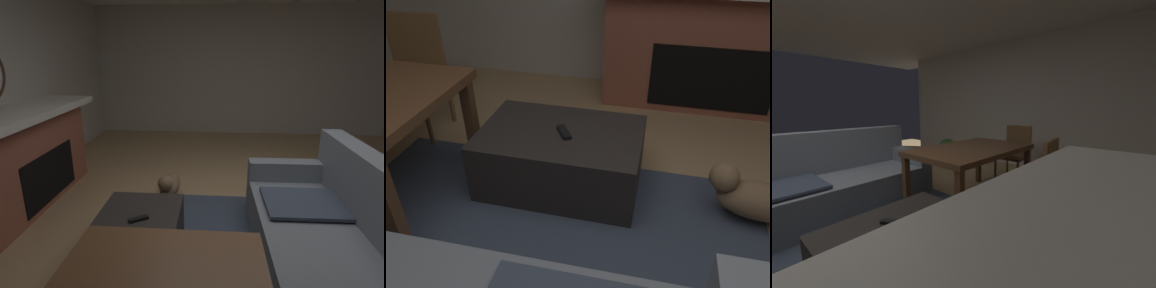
# 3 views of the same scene
# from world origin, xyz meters

# --- Properties ---
(floor) EXTENTS (9.54, 9.54, 0.00)m
(floor) POSITION_xyz_m (0.00, 0.00, 0.00)
(floor) COLOR tan
(wall_right_window_side) EXTENTS (0.12, 6.26, 2.59)m
(wall_right_window_side) POSITION_xyz_m (3.98, 0.00, 1.30)
(wall_right_window_side) COLOR white
(wall_right_window_side) RESTS_ON ground
(area_rug) EXTENTS (2.60, 2.00, 0.01)m
(area_rug) POSITION_xyz_m (0.47, -0.30, 0.01)
(area_rug) COLOR #3D475B
(area_rug) RESTS_ON ground
(couch) EXTENTS (2.24, 0.96, 0.95)m
(couch) POSITION_xyz_m (0.56, 0.50, 0.32)
(couch) COLOR slate
(couch) RESTS_ON ground
(ottoman_coffee_table) EXTENTS (1.03, 0.68, 0.41)m
(ottoman_coffee_table) POSITION_xyz_m (0.47, -1.03, 0.21)
(ottoman_coffee_table) COLOR #2D2826
(ottoman_coffee_table) RESTS_ON ground
(tv_remote) EXTENTS (0.13, 0.16, 0.02)m
(tv_remote) POSITION_xyz_m (0.44, -1.01, 0.42)
(tv_remote) COLOR black
(tv_remote) RESTS_ON ottoman_coffee_table
(dining_table) EXTENTS (1.53, 0.98, 0.74)m
(dining_table) POSITION_xyz_m (1.82, -0.64, 0.66)
(dining_table) COLOR brown
(dining_table) RESTS_ON ground
(dining_chair_south) EXTENTS (0.48, 0.48, 0.93)m
(dining_chair_south) POSITION_xyz_m (1.83, -1.52, 0.52)
(dining_chair_south) COLOR brown
(dining_chair_south) RESTS_ON ground
(dining_chair_east) EXTENTS (0.45, 0.45, 0.93)m
(dining_chair_east) POSITION_xyz_m (2.98, -0.64, 0.52)
(dining_chair_east) COLOR brown
(dining_chair_east) RESTS_ON ground
(potted_plant) EXTENTS (0.41, 0.41, 0.56)m
(potted_plant) POSITION_xyz_m (3.00, 1.01, 0.31)
(potted_plant) COLOR brown
(potted_plant) RESTS_ON ground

